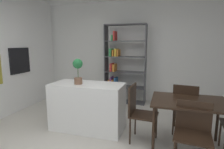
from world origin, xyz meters
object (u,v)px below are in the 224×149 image
Objects in this scene: potted_plant_on_island at (78,69)px; dining_chair_near at (193,128)px; dining_table at (189,106)px; open_bookshelf at (121,66)px; dining_chair_island_side at (138,109)px; dining_chair_far at (185,105)px; built_in_oven at (20,60)px; kitchen_island at (88,106)px.

potted_plant_on_island is 0.54× the size of dining_chair_near.
potted_plant_on_island is at bearing 177.09° from dining_table.
open_bookshelf reaches higher than dining_chair_island_side.
open_bookshelf is 2.30× the size of dining_chair_far.
kitchen_island is (1.98, -0.52, -0.78)m from built_in_oven.
built_in_oven is 1.31× the size of potted_plant_on_island.
potted_plant_on_island reaches higher than dining_chair_far.
potted_plant_on_island is at bearing -152.18° from kitchen_island.
built_in_oven is 2.55m from open_bookshelf.
kitchen_island is 1.87m from dining_chair_near.
built_in_oven is at bearing 3.48° from dining_chair_far.
dining_chair_far is at bearing -45.21° from open_bookshelf.
open_bookshelf is (0.36, 1.87, -0.13)m from potted_plant_on_island.
potted_plant_on_island is 1.96m from dining_table.
dining_chair_near is at bearing -15.70° from potted_plant_on_island.
built_in_oven is 3.97m from dining_chair_near.
dining_chair_island_side is (-0.77, 0.01, -0.13)m from dining_table.
open_bookshelf is 2.52m from dining_table.
dining_chair_island_side is at bearing -12.94° from built_in_oven.
kitchen_island is 1.43× the size of dining_chair_island_side.
dining_table is (3.73, -0.69, -0.54)m from built_in_oven.
built_in_oven is 3.11m from dining_chair_island_side.
dining_chair_far is at bearing -56.12° from dining_chair_island_side.
dining_chair_near is at bearing -19.15° from kitchen_island.
potted_plant_on_island is at bearing -17.85° from built_in_oven.
dining_chair_far is at bearing -3.88° from built_in_oven.
dining_table is 0.46m from dining_chair_far.
dining_chair_far is at bearing 10.21° from potted_plant_on_island.
built_in_oven is at bearing 169.56° from dining_table.
potted_plant_on_island is 2.01m from dining_chair_far.
dining_chair_near is 0.94× the size of dining_chair_far.
dining_chair_near is at bearing -16.76° from built_in_oven.
dining_chair_far reaches higher than kitchen_island.
dining_chair_island_side is 0.87m from dining_chair_far.
open_bookshelf is at bearing 83.08° from kitchen_island.
kitchen_island is 1.78m from dining_table.
open_bookshelf is (0.22, 1.80, 0.58)m from kitchen_island.
dining_chair_near is (0.01, -0.44, -0.16)m from dining_table.
dining_table is at bearing 98.23° from dining_chair_near.
dining_table is at bearing -52.08° from open_bookshelf.
kitchen_island reaches higher than dining_chair_near.
built_in_oven is at bearing 165.42° from kitchen_island.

